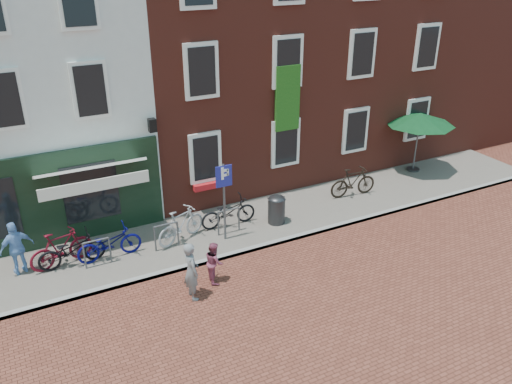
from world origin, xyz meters
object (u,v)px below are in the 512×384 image
cafe_person (17,248)px  bicycle_5 (353,182)px  litter_bin (276,208)px  bicycle_1 (61,248)px  parking_sign (224,189)px  bicycle_2 (109,243)px  boy (214,262)px  bicycle_4 (228,212)px  woman (191,271)px  bicycle_0 (72,250)px  bicycle_3 (181,225)px  parasol (420,117)px

cafe_person → bicycle_5: bearing=163.6°
litter_bin → bicycle_1: 6.54m
parking_sign → bicycle_2: 3.61m
parking_sign → boy: bearing=-122.3°
litter_bin → bicycle_4: (-1.46, 0.51, -0.04)m
boy → woman: bearing=125.9°
bicycle_0 → bicycle_3: 3.16m
bicycle_2 → bicycle_1: bearing=76.5°
litter_bin → bicycle_4: size_ratio=0.56×
boy → bicycle_4: size_ratio=0.64×
bicycle_0 → bicycle_1: 0.30m
parking_sign → bicycle_5: bearing=7.6°
bicycle_4 → parasol: bearing=-83.8°
woman → boy: woman is taller
bicycle_1 → parking_sign: bearing=-112.7°
woman → bicycle_4: (2.31, 2.87, -0.22)m
woman → bicycle_2: (-1.48, 2.68, -0.22)m
bicycle_0 → litter_bin: bearing=-95.6°
woman → bicycle_0: (-2.49, 2.79, -0.22)m
parking_sign → cafe_person: 5.84m
bicycle_3 → bicycle_4: bicycle_3 is taller
litter_bin → parasol: (6.97, 1.28, 1.69)m
parasol → boy: (-9.95, -3.22, -1.73)m
cafe_person → bicycle_1: (1.08, -0.12, -0.24)m
bicycle_4 → bicycle_5: size_ratio=1.03×
bicycle_1 → bicycle_3: bearing=-107.2°
cafe_person → bicycle_3: size_ratio=0.87×
litter_bin → parasol: 7.28m
cafe_person → bicycle_4: bearing=162.9°
woman → bicycle_0: size_ratio=0.88×
cafe_person → boy: bearing=134.9°
litter_bin → bicycle_5: (3.39, 0.49, 0.01)m
boy → cafe_person: 5.32m
parking_sign → bicycle_1: size_ratio=1.39×
boy → bicycle_5: bearing=-61.0°
bicycle_1 → bicycle_2: bearing=-114.5°
boy → bicycle_3: 2.26m
bicycle_1 → bicycle_2: size_ratio=0.97×
bicycle_2 → parasol: bearing=-87.4°
woman → bicycle_1: woman is taller
bicycle_1 → woman: bearing=-149.8°
bicycle_0 → cafe_person: bearing=76.8°
bicycle_2 → woman: bearing=-153.0°
parasol → bicycle_5: parasol is taller
parasol → bicycle_2: parasol is taller
bicycle_2 → bicycle_5: bicycle_5 is taller
parking_sign → cafe_person: bearing=170.8°
woman → bicycle_3: woman is taller
parasol → boy: bearing=-162.1°
woman → boy: (0.79, 0.42, -0.22)m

